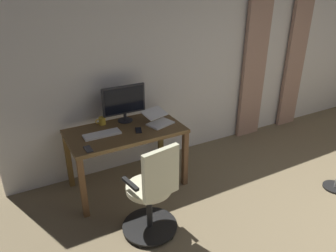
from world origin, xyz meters
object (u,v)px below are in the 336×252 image
Objects in this scene: laptop at (158,120)px; desk at (126,138)px; computer_keyboard at (102,134)px; computer_mouse at (162,113)px; computer_monitor at (124,101)px; office_chair at (153,195)px; cell_phone_by_monitor at (88,149)px; mug_coffee at (102,121)px; cell_phone_face_up at (139,130)px.

desk is at bearing -19.20° from laptop.
laptop is (-0.69, 0.02, 0.04)m from computer_keyboard.
computer_keyboard is 0.89m from computer_mouse.
laptop is at bearing 140.23° from computer_monitor.
computer_mouse is at bearing -142.29° from laptop.
cell_phone_by_monitor is (0.41, -0.64, 0.29)m from office_chair.
computer_monitor is at bearing 71.13° from office_chair.
mug_coffee reaches higher than computer_keyboard.
office_chair is 2.77× the size of laptop.
computer_monitor reaches higher than desk.
laptop is at bearing 53.62° from computer_mouse.
office_chair is (0.10, 0.90, -0.19)m from desk.
computer_monitor reaches higher than cell_phone_by_monitor.
cell_phone_by_monitor is (0.60, 0.49, -0.25)m from computer_monitor.
office_chair is 1.34m from computer_mouse.
computer_mouse is (-0.49, 0.03, -0.23)m from computer_monitor.
cell_phone_face_up and cell_phone_by_monitor have the same top height.
office_chair reaches higher than mug_coffee.
mug_coffee is (0.28, -0.03, -0.21)m from computer_monitor.
computer_monitor is at bearing -146.35° from computer_keyboard.
desk is at bearing 19.80° from computer_mouse.
computer_monitor is 0.46m from laptop.
office_chair is 7.04× the size of cell_phone_face_up.
laptop is (-0.41, 0.02, 0.15)m from desk.
laptop is (-0.51, -0.87, 0.34)m from office_chair.
cell_phone_face_up is at bearing 65.31° from office_chair.
office_chair reaches higher than desk.
office_chair reaches higher than cell_phone_by_monitor.
laptop reaches higher than desk.
mug_coffee is (-0.32, -0.53, 0.04)m from cell_phone_by_monitor.
laptop reaches higher than cell_phone_by_monitor.
laptop is (-0.32, 0.26, -0.20)m from computer_monitor.
computer_keyboard is at bearing 33.65° from computer_monitor.
cell_phone_by_monitor is at bearing 47.27° from computer_keyboard.
cell_phone_face_up is (0.46, 0.31, -0.01)m from computer_mouse.
cell_phone_by_monitor is at bearing 33.66° from cell_phone_face_up.
computer_monitor is 0.42m from cell_phone_face_up.
computer_monitor is 0.35m from mug_coffee.
computer_mouse is 0.81× the size of mug_coffee.
mug_coffee reaches higher than computer_mouse.
computer_mouse reaches higher than cell_phone_face_up.
computer_keyboard is 4.10× the size of computer_mouse.
mug_coffee is at bearing -6.62° from computer_monitor.
office_chair is at bearing 94.24° from mug_coffee.
desk is at bearing -178.39° from computer_keyboard.
cell_phone_face_up is (-0.22, -0.80, 0.29)m from office_chair.
computer_mouse reaches higher than desk.
cell_phone_face_up is at bearing 33.43° from computer_mouse.
cell_phone_face_up is at bearing -2.37° from laptop.
computer_keyboard is 2.84× the size of cell_phone_by_monitor.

